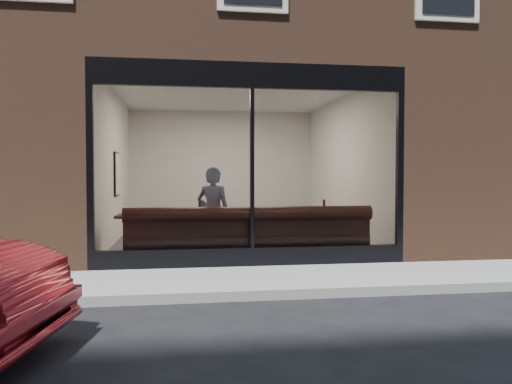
{
  "coord_description": "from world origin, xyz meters",
  "views": [
    {
      "loc": [
        -1.08,
        -5.71,
        1.45
      ],
      "look_at": [
        0.12,
        2.4,
        1.17
      ],
      "focal_mm": 35.0,
      "sensor_mm": 36.0,
      "label": 1
    }
  ],
  "objects": [
    {
      "name": "person",
      "position": [
        -0.57,
        2.69,
        0.79
      ],
      "size": [
        0.68,
        0.57,
        1.58
      ],
      "primitive_type": "imported",
      "rotation": [
        0.0,
        0.0,
        2.75
      ],
      "color": "#9CABD6",
      "rests_on": "cafe_floor"
    },
    {
      "name": "storefront_glass",
      "position": [
        0.0,
        2.02,
        1.55
      ],
      "size": [
        4.8,
        0.0,
        4.8
      ],
      "primitive_type": "plane",
      "rotation": [
        1.57,
        0.0,
        0.0
      ],
      "color": "white",
      "rests_on": "storefront_kick"
    },
    {
      "name": "cafe_wall_right",
      "position": [
        2.49,
        5.0,
        1.6
      ],
      "size": [
        0.0,
        6.0,
        6.0
      ],
      "primitive_type": "plane",
      "rotation": [
        1.57,
        0.0,
        -1.57
      ],
      "color": "silver",
      "rests_on": "ground"
    },
    {
      "name": "cafe_floor",
      "position": [
        0.0,
        5.0,
        0.02
      ],
      "size": [
        6.0,
        6.0,
        0.0
      ],
      "primitive_type": "plane",
      "color": "#2D2D30",
      "rests_on": "ground"
    },
    {
      "name": "host_building_backfill",
      "position": [
        0.0,
        11.0,
        1.6
      ],
      "size": [
        5.0,
        6.0,
        3.2
      ],
      "primitive_type": "cube",
      "color": "brown",
      "rests_on": "ground"
    },
    {
      "name": "cafe_table_right",
      "position": [
        1.05,
        3.11,
        0.74
      ],
      "size": [
        0.74,
        0.74,
        0.04
      ],
      "primitive_type": "cube",
      "rotation": [
        0.0,
        0.0,
        0.18
      ],
      "color": "#311F13",
      "rests_on": "cafe_floor"
    },
    {
      "name": "cafe_wall_left",
      "position": [
        -2.49,
        5.0,
        1.6
      ],
      "size": [
        0.0,
        6.0,
        6.0
      ],
      "primitive_type": "plane",
      "rotation": [
        1.57,
        0.0,
        1.57
      ],
      "color": "silver",
      "rests_on": "ground"
    },
    {
      "name": "wall_poster",
      "position": [
        -2.45,
        5.24,
        1.46
      ],
      "size": [
        0.02,
        0.65,
        0.87
      ],
      "primitive_type": "cube",
      "color": "white",
      "rests_on": "cafe_wall_left"
    },
    {
      "name": "sidewalk_near",
      "position": [
        0.0,
        1.0,
        0.01
      ],
      "size": [
        40.0,
        2.0,
        0.01
      ],
      "primitive_type": "cube",
      "color": "gray",
      "rests_on": "ground"
    },
    {
      "name": "host_building_pier_left",
      "position": [
        -3.75,
        8.0,
        1.6
      ],
      "size": [
        2.5,
        12.0,
        3.2
      ],
      "primitive_type": "cube",
      "color": "brown",
      "rests_on": "ground"
    },
    {
      "name": "cafe_chair_right",
      "position": [
        1.53,
        3.98,
        0.24
      ],
      "size": [
        0.56,
        0.56,
        0.04
      ],
      "primitive_type": "cube",
      "rotation": [
        0.0,
        0.0,
        2.9
      ],
      "color": "#311F13",
      "rests_on": "cafe_floor"
    },
    {
      "name": "cafe_wall_back",
      "position": [
        0.0,
        7.99,
        1.6
      ],
      "size": [
        5.0,
        0.0,
        5.0
      ],
      "primitive_type": "plane",
      "rotation": [
        1.57,
        0.0,
        0.0
      ],
      "color": "silver",
      "rests_on": "ground"
    },
    {
      "name": "kerb_near",
      "position": [
        0.0,
        -0.05,
        0.06
      ],
      "size": [
        40.0,
        0.1,
        0.12
      ],
      "primitive_type": "cube",
      "color": "gray",
      "rests_on": "ground"
    },
    {
      "name": "host_building_pier_right",
      "position": [
        3.75,
        8.0,
        1.6
      ],
      "size": [
        2.5,
        12.0,
        3.2
      ],
      "primitive_type": "cube",
      "color": "brown",
      "rests_on": "ground"
    },
    {
      "name": "cafe_ceiling",
      "position": [
        0.0,
        5.0,
        3.19
      ],
      "size": [
        6.0,
        6.0,
        0.0
      ],
      "primitive_type": "plane",
      "rotation": [
        3.14,
        0.0,
        0.0
      ],
      "color": "white",
      "rests_on": "host_building_upper"
    },
    {
      "name": "ground",
      "position": [
        0.0,
        0.0,
        0.0
      ],
      "size": [
        120.0,
        120.0,
        0.0
      ],
      "primitive_type": "plane",
      "color": "black",
      "rests_on": "ground"
    },
    {
      "name": "storefront_mullion",
      "position": [
        0.0,
        2.05,
        1.55
      ],
      "size": [
        0.06,
        0.1,
        2.5
      ],
      "primitive_type": "cube",
      "color": "black",
      "rests_on": "storefront_kick"
    },
    {
      "name": "cafe_chair_left",
      "position": [
        -0.92,
        3.55,
        0.24
      ],
      "size": [
        0.46,
        0.46,
        0.04
      ],
      "primitive_type": "cube",
      "rotation": [
        0.0,
        0.0,
        2.9
      ],
      "color": "#311F13",
      "rests_on": "cafe_floor"
    },
    {
      "name": "banquette",
      "position": [
        0.0,
        2.45,
        0.23
      ],
      "size": [
        4.0,
        0.55,
        0.45
      ],
      "primitive_type": "cube",
      "color": "black",
      "rests_on": "cafe_floor"
    },
    {
      "name": "storefront_kick",
      "position": [
        0.0,
        2.05,
        0.15
      ],
      "size": [
        5.0,
        0.1,
        0.3
      ],
      "primitive_type": "cube",
      "color": "black",
      "rests_on": "ground"
    },
    {
      "name": "storefront_header",
      "position": [
        0.0,
        2.05,
        3.0
      ],
      "size": [
        5.0,
        0.1,
        0.4
      ],
      "primitive_type": "cube",
      "color": "black",
      "rests_on": "host_building_upper"
    },
    {
      "name": "cafe_table_left",
      "position": [
        -1.87,
        3.06,
        0.74
      ],
      "size": [
        0.67,
        0.67,
        0.04
      ],
      "primitive_type": "cube",
      "rotation": [
        0.0,
        0.0,
        -0.03
      ],
      "color": "#311F13",
      "rests_on": "cafe_floor"
    }
  ]
}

